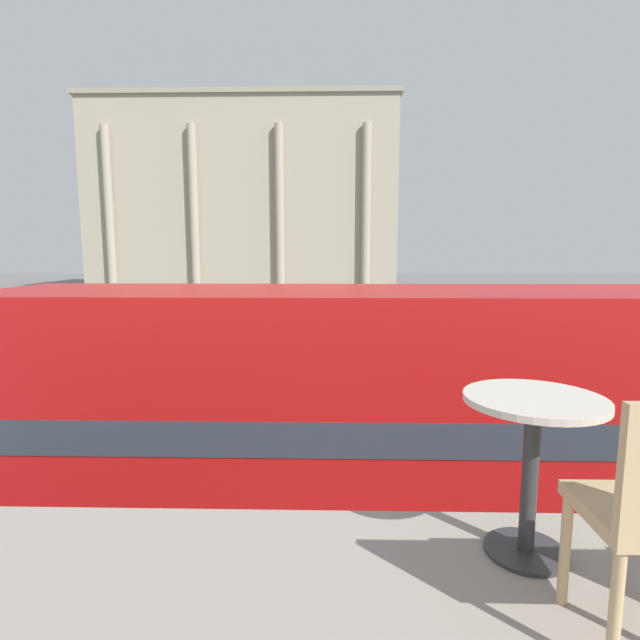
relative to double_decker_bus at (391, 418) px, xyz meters
The scene contains 10 objects.
double_decker_bus is the anchor object (origin of this frame).
cafe_dining_table 5.08m from the double_decker_bus, 89.83° to the right, with size 0.60×0.60×0.73m.
plaza_building_left 53.24m from the double_decker_bus, 101.50° to the left, with size 33.23×15.06×20.69m.
traffic_light_near 5.91m from the double_decker_bus, 120.00° to the left, with size 0.42×0.24×3.70m.
traffic_light_mid 14.27m from the double_decker_bus, 115.31° to the left, with size 0.42×0.24×3.38m.
car_white 20.15m from the double_decker_bus, 93.49° to the left, with size 4.20×1.93×1.35m.
pedestrian_black 6.32m from the double_decker_bus, 81.23° to the left, with size 0.32×0.32×1.64m.
pedestrian_yellow 21.17m from the double_decker_bus, 107.84° to the left, with size 0.32×0.32×1.73m.
pedestrian_olive 14.89m from the double_decker_bus, 129.07° to the left, with size 0.32×0.32×1.78m.
pedestrian_blue 23.24m from the double_decker_bus, 91.62° to the left, with size 0.32×0.32×1.71m.
Camera 1 is at (-0.04, -2.45, 4.75)m, focal length 28.00 mm.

